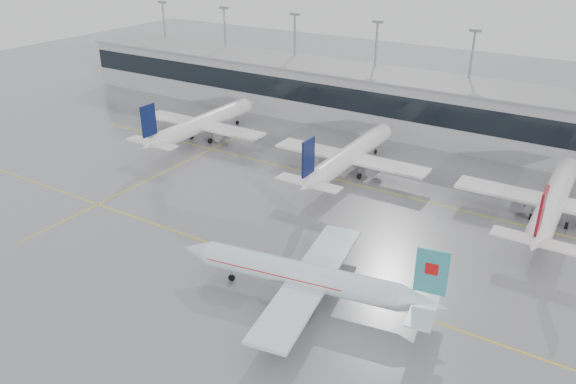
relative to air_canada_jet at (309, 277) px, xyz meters
The scene contains 12 objects.
ground 14.15m from the air_canada_jet, 162.31° to the left, with size 320.00×320.00×0.00m, color gray.
taxi_line_main 14.15m from the air_canada_jet, 162.31° to the left, with size 120.00×0.25×0.01m, color yellow.
taxi_line_north 36.75m from the air_canada_jet, 110.96° to the left, with size 120.00×0.25×0.01m, color yellow.
taxi_line_cross 47.29m from the air_canada_jet, 156.01° to the left, with size 0.25×60.00×0.01m, color yellow.
terminal 67.51m from the air_canada_jet, 101.19° to the left, with size 180.00×15.00×12.00m, color #A2A2A5.
terminal_glass 60.21m from the air_canada_jet, 102.59° to the left, with size 180.00×0.20×5.00m, color black.
terminal_roof 68.04m from the air_canada_jet, 101.19° to the left, with size 182.00×16.00×0.40m, color gray.
light_masts 74.03m from the air_canada_jet, 100.28° to the left, with size 156.40×1.00×22.60m.
air_canada_jet is the anchor object (origin of this frame).
parked_jet_b 61.21m from the air_canada_jet, 141.79° to the left, with size 29.64×36.96×11.72m.
parked_jet_c 40.07m from the air_canada_jet, 109.08° to the left, with size 29.64×36.96×11.72m.
parked_jet_d 43.75m from the air_canada_jet, 59.95° to the left, with size 29.64×36.96×11.72m.
Camera 1 is at (41.27, -54.04, 42.30)m, focal length 35.00 mm.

